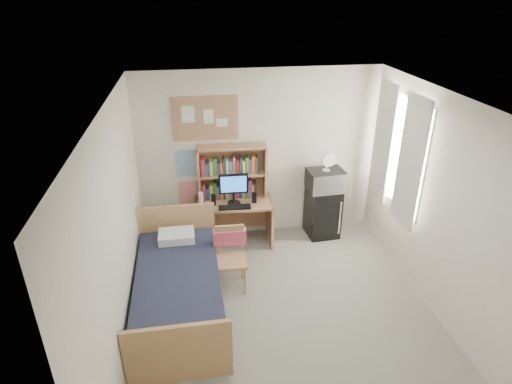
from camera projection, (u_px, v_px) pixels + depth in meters
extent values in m
cube|color=gray|center=(287.00, 320.00, 5.15)|extent=(3.60, 4.20, 0.02)
cube|color=silver|center=(296.00, 106.00, 4.01)|extent=(3.60, 4.20, 0.02)
cube|color=white|center=(259.00, 156.00, 6.44)|extent=(3.60, 0.04, 2.60)
cube|color=white|center=(118.00, 240.00, 4.32)|extent=(0.04, 4.20, 2.60)
cube|color=white|center=(446.00, 213.00, 4.83)|extent=(0.04, 4.20, 2.60)
cube|color=white|center=(398.00, 152.00, 5.76)|extent=(0.10, 1.40, 1.70)
cube|color=silver|center=(410.00, 163.00, 5.40)|extent=(0.04, 0.55, 1.70)
cube|color=silver|center=(383.00, 142.00, 6.11)|extent=(0.04, 0.55, 1.70)
cube|color=#A07854|center=(205.00, 118.00, 6.05)|extent=(0.94, 0.03, 0.64)
cube|color=#2967A6|center=(186.00, 164.00, 6.30)|extent=(0.30, 0.01, 0.42)
cube|color=red|center=(188.00, 192.00, 6.50)|extent=(0.28, 0.01, 0.36)
cube|color=tan|center=(234.00, 222.00, 6.52)|extent=(1.16, 0.61, 0.72)
cube|color=tan|center=(231.00, 260.00, 5.51)|extent=(0.43, 0.43, 0.85)
cube|color=black|center=(323.00, 212.00, 6.74)|extent=(0.50, 0.50, 0.80)
cube|color=#1A1D2F|center=(179.00, 292.00, 5.16)|extent=(1.04, 2.05, 0.56)
cube|color=tan|center=(232.00, 172.00, 6.32)|extent=(1.02, 0.29, 0.82)
cube|color=black|center=(234.00, 190.00, 6.21)|extent=(0.42, 0.05, 0.45)
cube|color=black|center=(235.00, 207.00, 6.18)|extent=(0.47, 0.16, 0.02)
cube|color=black|center=(213.00, 200.00, 6.24)|extent=(0.07, 0.07, 0.16)
cube|color=black|center=(254.00, 198.00, 6.31)|extent=(0.07, 0.07, 0.16)
cylinder|color=white|center=(201.00, 200.00, 6.17)|extent=(0.07, 0.07, 0.23)
cube|color=#D45065|center=(230.00, 237.00, 5.58)|extent=(0.43, 0.14, 0.20)
cube|color=silver|center=(326.00, 180.00, 6.48)|extent=(0.56, 0.44, 0.31)
cylinder|color=white|center=(327.00, 162.00, 6.35)|extent=(0.23, 0.23, 0.27)
cube|color=white|center=(177.00, 236.00, 5.68)|extent=(0.47, 0.33, 0.11)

